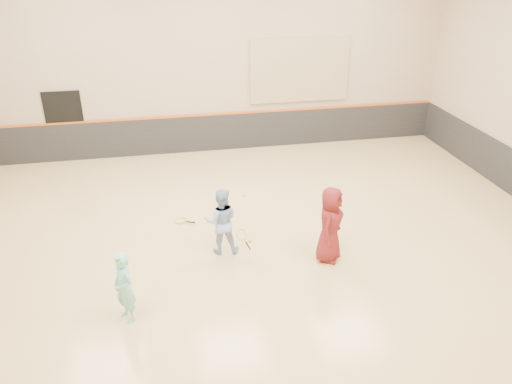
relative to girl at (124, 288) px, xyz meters
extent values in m
cube|color=tan|center=(2.52, 1.93, -0.78)|extent=(15.00, 12.00, 0.20)
cube|color=#C0A88C|center=(2.52, 7.94, 2.32)|extent=(15.00, 0.02, 6.00)
cube|color=#C0A88C|center=(2.52, -4.08, 2.32)|extent=(15.00, 0.02, 6.00)
cube|color=#232326|center=(2.52, 7.90, -0.08)|extent=(14.90, 0.04, 1.20)
cube|color=#D85914|center=(2.52, 7.89, 0.54)|extent=(14.90, 0.03, 0.06)
cube|color=tan|center=(5.32, 7.88, 1.82)|extent=(3.20, 0.08, 2.00)
cube|color=black|center=(-1.98, 7.91, 0.42)|extent=(1.10, 0.05, 2.20)
imported|color=#7EDBD3|center=(0.00, 0.00, 0.00)|extent=(0.55, 0.60, 1.37)
imported|color=#93B3E3|center=(1.97, 1.87, 0.07)|extent=(0.79, 0.65, 1.51)
imported|color=maroon|center=(4.16, 1.15, 0.16)|extent=(0.90, 0.98, 1.68)
sphere|color=#CDD932|center=(2.63, 2.11, -0.65)|extent=(0.07, 0.07, 0.07)
sphere|color=yellow|center=(4.23, 0.95, 0.33)|extent=(0.07, 0.07, 0.07)
sphere|color=yellow|center=(2.90, 4.42, -0.65)|extent=(0.07, 0.07, 0.07)
camera|label=1|loc=(0.90, -7.38, 5.40)|focal=35.00mm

